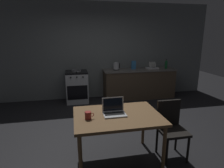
# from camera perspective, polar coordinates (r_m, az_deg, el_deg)

# --- Properties ---
(ground_plane) EXTENTS (12.00, 12.00, 0.00)m
(ground_plane) POSITION_cam_1_polar(r_m,az_deg,el_deg) (3.89, -0.07, -14.28)
(ground_plane) COLOR black
(back_wall) EXTENTS (6.40, 0.10, 2.78)m
(back_wall) POSITION_cam_1_polar(r_m,az_deg,el_deg) (5.82, -1.88, 9.67)
(back_wall) COLOR slate
(back_wall) RESTS_ON ground_plane
(kitchen_counter) EXTENTS (2.16, 0.64, 0.88)m
(kitchen_counter) POSITION_cam_1_polar(r_m,az_deg,el_deg) (5.88, 7.96, 0.20)
(kitchen_counter) COLOR #4C3D2D
(kitchen_counter) RESTS_ON ground_plane
(stove_oven) EXTENTS (0.60, 0.62, 0.88)m
(stove_oven) POSITION_cam_1_polar(r_m,az_deg,el_deg) (5.55, -10.31, -0.77)
(stove_oven) COLOR #B7BABF
(stove_oven) RESTS_ON ground_plane
(dining_table) EXTENTS (1.23, 0.90, 0.76)m
(dining_table) POSITION_cam_1_polar(r_m,az_deg,el_deg) (2.82, 1.59, -10.44)
(dining_table) COLOR brown
(dining_table) RESTS_ON ground_plane
(chair) EXTENTS (0.40, 0.40, 0.88)m
(chair) POSITION_cam_1_polar(r_m,az_deg,el_deg) (3.17, 17.03, -11.62)
(chair) COLOR black
(chair) RESTS_ON ground_plane
(laptop) EXTENTS (0.32, 0.24, 0.23)m
(laptop) POSITION_cam_1_polar(r_m,az_deg,el_deg) (2.79, 0.61, -8.03)
(laptop) COLOR silver
(laptop) RESTS_ON dining_table
(electric_kettle) EXTENTS (0.19, 0.17, 0.23)m
(electric_kettle) POSITION_cam_1_polar(r_m,az_deg,el_deg) (5.57, 1.25, 5.29)
(electric_kettle) COLOR black
(electric_kettle) RESTS_ON kitchen_counter
(bottle) EXTENTS (0.08, 0.08, 0.28)m
(bottle) POSITION_cam_1_polar(r_m,az_deg,el_deg) (6.05, 15.77, 5.71)
(bottle) COLOR #19592D
(bottle) RESTS_ON kitchen_counter
(frying_pan) EXTENTS (0.26, 0.43, 0.05)m
(frying_pan) POSITION_cam_1_polar(r_m,az_deg,el_deg) (5.42, -10.55, 3.91)
(frying_pan) COLOR gray
(frying_pan) RESTS_ON stove_oven
(coffee_mug) EXTENTS (0.13, 0.09, 0.10)m
(coffee_mug) POSITION_cam_1_polar(r_m,az_deg,el_deg) (2.66, -7.08, -9.21)
(coffee_mug) COLOR #9E2D28
(coffee_mug) RESTS_ON dining_table
(cereal_box) EXTENTS (0.13, 0.05, 0.25)m
(cereal_box) POSITION_cam_1_polar(r_m,az_deg,el_deg) (5.73, 6.43, 5.61)
(cereal_box) COLOR #3372B2
(cereal_box) RESTS_ON kitchen_counter
(dish_rack) EXTENTS (0.34, 0.26, 0.21)m
(dish_rack) POSITION_cam_1_polar(r_m,az_deg,el_deg) (5.93, 11.82, 4.94)
(dish_rack) COLOR silver
(dish_rack) RESTS_ON kitchen_counter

